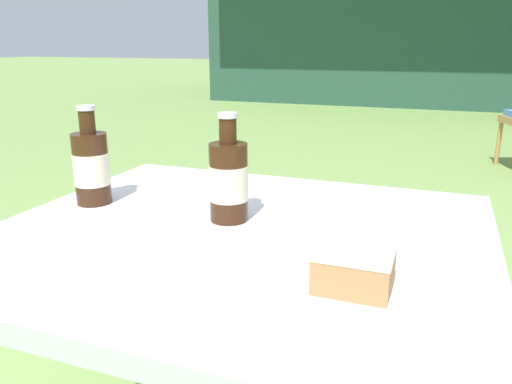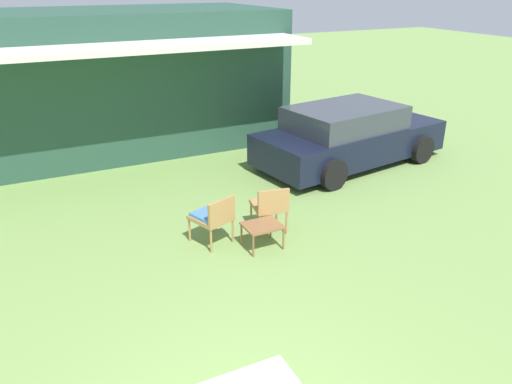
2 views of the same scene
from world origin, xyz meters
name	(u,v)px [view 1 (image 1 of 2)]	position (x,y,z in m)	size (l,w,h in m)	color
cabin_building	(462,13)	(0.49, 9.57, 1.56)	(8.51, 5.01, 3.10)	#284C3D
patio_table	(238,258)	(0.00, 0.00, 0.63)	(0.95, 0.83, 0.69)	silver
cake_on_plate	(346,275)	(0.24, -0.18, 0.71)	(0.22, 0.22, 0.07)	white
cola_bottle_near	(229,180)	(-0.04, 0.05, 0.77)	(0.08, 0.08, 0.22)	#381E0F
cola_bottle_far	(91,166)	(-0.38, 0.05, 0.77)	(0.08, 0.08, 0.22)	#381E0F
fork	(302,277)	(0.17, -0.16, 0.69)	(0.16, 0.03, 0.01)	silver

